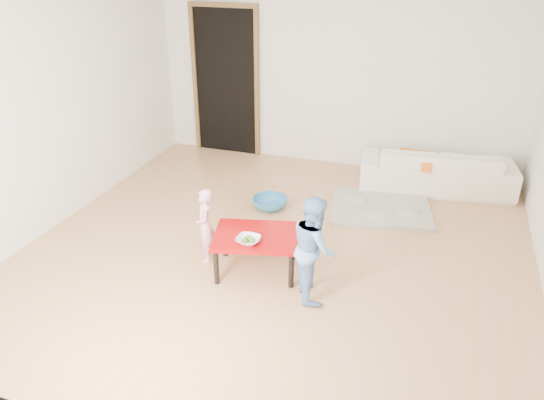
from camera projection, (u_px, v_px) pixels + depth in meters
The scene contains 13 objects.
floor at pixel (278, 249), 5.46m from camera, with size 5.00×5.00×0.01m, color tan.
back_wall at pixel (337, 71), 7.01m from camera, with size 5.00×0.02×2.60m, color silver.
left_wall at pixel (55, 104), 5.60m from camera, with size 0.02×5.00×2.60m, color silver.
doorway at pixel (226, 83), 7.58m from camera, with size 1.02×0.08×2.11m, color brown, non-canonical shape.
sofa at pixel (436, 168), 6.67m from camera, with size 1.88×0.73×0.55m, color white.
cushion at pixel (415, 160), 6.53m from camera, with size 0.46×0.40×0.12m, color orange.
red_table at pixel (256, 253), 5.01m from camera, with size 0.79×0.59×0.39m, color #9A0808, non-canonical shape.
bowl at pixel (248, 240), 4.78m from camera, with size 0.22×0.22×0.05m, color white.
broccoli at pixel (248, 240), 4.78m from camera, with size 0.12×0.12×0.06m, color #2D5919, non-canonical shape.
child_pink at pixel (205, 225), 5.12m from camera, with size 0.27×0.18×0.75m, color pink.
child_blue at pixel (314, 248), 4.55m from camera, with size 0.47×0.36×0.96m, color #5A87D1.
basin at pixel (270, 203), 6.26m from camera, with size 0.41×0.41×0.13m, color teal.
blanket at pixel (381, 209), 6.21m from camera, with size 1.13×0.94×0.06m, color beige, non-canonical shape.
Camera 1 is at (1.44, -4.45, 2.85)m, focal length 35.00 mm.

